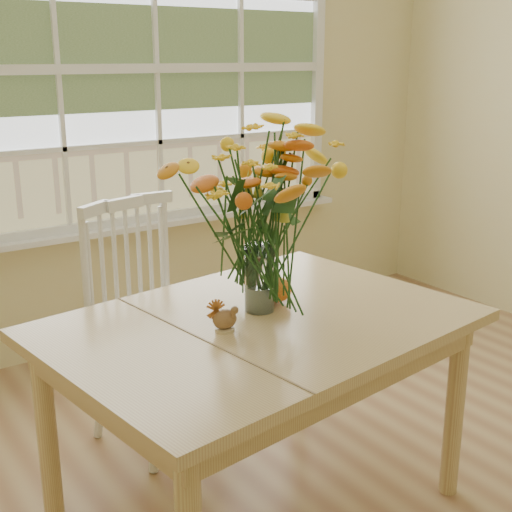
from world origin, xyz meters
TOP-DOWN VIEW (x-y plane):
  - wall_back at (0.00, 2.25)m, footprint 4.00×0.02m
  - window at (0.00, 2.21)m, footprint 2.42×0.12m
  - dining_table at (-0.49, 0.50)m, footprint 1.52×1.18m
  - windsor_chair at (-0.58, 1.24)m, footprint 0.57×0.55m
  - flower_vase at (-0.44, 0.57)m, footprint 0.50×0.50m
  - pumpkin at (-0.35, 0.60)m, footprint 0.12×0.12m
  - turkey_figurine at (-0.65, 0.48)m, footprint 0.09×0.08m
  - dark_gourd at (-0.33, 0.70)m, footprint 0.12×0.08m

SIDE VIEW (x-z plane):
  - windsor_chair at x=-0.58m, z-range 0.06..1.08m
  - dining_table at x=-0.49m, z-range 0.28..1.04m
  - dark_gourd at x=-0.33m, z-range 0.75..0.82m
  - turkey_figurine at x=-0.65m, z-range 0.74..0.84m
  - pumpkin at x=-0.35m, z-range 0.75..0.84m
  - flower_vase at x=-0.44m, z-range 0.81..1.40m
  - wall_back at x=0.00m, z-range 0.00..2.70m
  - window at x=0.00m, z-range 0.66..2.40m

